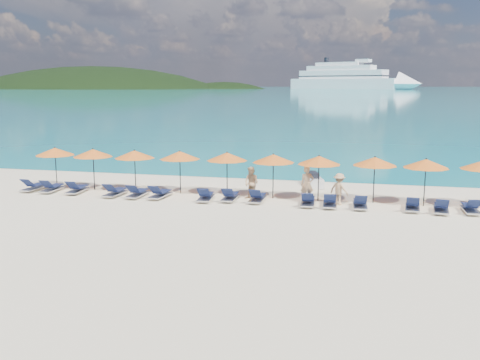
# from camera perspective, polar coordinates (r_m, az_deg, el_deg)

# --- Properties ---
(ground) EXTENTS (1400.00, 1400.00, 0.00)m
(ground) POSITION_cam_1_polar(r_m,az_deg,el_deg) (22.54, -1.76, -4.33)
(ground) COLOR beige
(sea) EXTENTS (1600.00, 1300.00, 0.01)m
(sea) POSITION_cam_1_polar(r_m,az_deg,el_deg) (681.11, 13.01, 9.50)
(sea) COLOR #1FA9B2
(sea) RESTS_ON ground
(headland_main) EXTENTS (374.00, 242.00, 126.50)m
(headland_main) POSITION_cam_1_polar(r_m,az_deg,el_deg) (640.42, -15.32, 5.97)
(headland_main) COLOR black
(headland_main) RESTS_ON ground
(headland_small) EXTENTS (162.00, 126.00, 85.50)m
(headland_small) POSITION_cam_1_polar(r_m,az_deg,el_deg) (602.93, -1.70, 6.36)
(headland_small) COLOR black
(headland_small) RESTS_ON ground
(cruise_ship) EXTENTS (142.48, 81.68, 40.64)m
(cruise_ship) POSITION_cam_1_polar(r_m,az_deg,el_deg) (591.12, 12.17, 10.49)
(cruise_ship) COLOR white
(cruise_ship) RESTS_ON ground
(jetski) EXTENTS (1.40, 2.31, 0.77)m
(jetski) POSITION_cam_1_polar(r_m,az_deg,el_deg) (30.21, 7.81, -0.05)
(jetski) COLOR silver
(jetski) RESTS_ON ground
(beachgoer_a) EXTENTS (0.74, 0.60, 1.77)m
(beachgoer_a) POSITION_cam_1_polar(r_m,az_deg,el_deg) (25.89, 7.18, -0.48)
(beachgoer_a) COLOR tan
(beachgoer_a) RESTS_ON ground
(beachgoer_b) EXTENTS (0.91, 0.74, 1.63)m
(beachgoer_b) POSITION_cam_1_polar(r_m,az_deg,el_deg) (26.41, 1.23, -0.34)
(beachgoer_b) COLOR tan
(beachgoer_b) RESTS_ON ground
(beachgoer_c) EXTENTS (1.07, 0.88, 1.51)m
(beachgoer_c) POSITION_cam_1_polar(r_m,az_deg,el_deg) (25.67, 10.53, -0.96)
(beachgoer_c) COLOR tan
(beachgoer_c) RESTS_ON ground
(umbrella_0) EXTENTS (2.10, 2.10, 2.28)m
(umbrella_0) POSITION_cam_1_polar(r_m,az_deg,el_deg) (30.86, -19.14, 2.88)
(umbrella_0) COLOR black
(umbrella_0) RESTS_ON ground
(umbrella_1) EXTENTS (2.10, 2.10, 2.28)m
(umbrella_1) POSITION_cam_1_polar(r_m,az_deg,el_deg) (29.61, -15.42, 2.79)
(umbrella_1) COLOR black
(umbrella_1) RESTS_ON ground
(umbrella_2) EXTENTS (2.10, 2.10, 2.28)m
(umbrella_2) POSITION_cam_1_polar(r_m,az_deg,el_deg) (28.56, -11.18, 2.71)
(umbrella_2) COLOR black
(umbrella_2) RESTS_ON ground
(umbrella_3) EXTENTS (2.10, 2.10, 2.28)m
(umbrella_3) POSITION_cam_1_polar(r_m,az_deg,el_deg) (27.83, -6.44, 2.64)
(umbrella_3) COLOR black
(umbrella_3) RESTS_ON ground
(umbrella_4) EXTENTS (2.10, 2.10, 2.28)m
(umbrella_4) POSITION_cam_1_polar(r_m,az_deg,el_deg) (27.15, -1.40, 2.51)
(umbrella_4) COLOR black
(umbrella_4) RESTS_ON ground
(umbrella_5) EXTENTS (2.10, 2.10, 2.28)m
(umbrella_5) POSITION_cam_1_polar(r_m,az_deg,el_deg) (26.50, 3.58, 2.31)
(umbrella_5) COLOR black
(umbrella_5) RESTS_ON ground
(umbrella_6) EXTENTS (2.10, 2.10, 2.28)m
(umbrella_6) POSITION_cam_1_polar(r_m,az_deg,el_deg) (26.12, 8.43, 2.10)
(umbrella_6) COLOR black
(umbrella_6) RESTS_ON ground
(umbrella_7) EXTENTS (2.10, 2.10, 2.28)m
(umbrella_7) POSITION_cam_1_polar(r_m,az_deg,el_deg) (26.25, 14.19, 1.94)
(umbrella_7) COLOR black
(umbrella_7) RESTS_ON ground
(umbrella_8) EXTENTS (2.10, 2.10, 2.28)m
(umbrella_8) POSITION_cam_1_polar(r_m,az_deg,el_deg) (26.23, 19.23, 1.67)
(umbrella_8) COLOR black
(umbrella_8) RESTS_ON ground
(lounger_0) EXTENTS (0.72, 1.73, 0.66)m
(lounger_0) POSITION_cam_1_polar(r_m,az_deg,el_deg) (30.68, -21.09, -0.65)
(lounger_0) COLOR silver
(lounger_0) RESTS_ON ground
(lounger_1) EXTENTS (0.68, 1.72, 0.66)m
(lounger_1) POSITION_cam_1_polar(r_m,az_deg,el_deg) (30.02, -19.41, -0.77)
(lounger_1) COLOR silver
(lounger_1) RESTS_ON ground
(lounger_2) EXTENTS (0.72, 1.73, 0.66)m
(lounger_2) POSITION_cam_1_polar(r_m,az_deg,el_deg) (29.27, -16.98, -0.90)
(lounger_2) COLOR silver
(lounger_2) RESTS_ON ground
(lounger_3) EXTENTS (0.72, 1.74, 0.66)m
(lounger_3) POSITION_cam_1_polar(r_m,az_deg,el_deg) (27.98, -13.18, -1.23)
(lounger_3) COLOR silver
(lounger_3) RESTS_ON ground
(lounger_4) EXTENTS (0.65, 1.71, 0.66)m
(lounger_4) POSITION_cam_1_polar(r_m,az_deg,el_deg) (27.48, -10.90, -1.35)
(lounger_4) COLOR silver
(lounger_4) RESTS_ON ground
(lounger_5) EXTENTS (0.76, 1.74, 0.66)m
(lounger_5) POSITION_cam_1_polar(r_m,az_deg,el_deg) (27.09, -8.53, -1.44)
(lounger_5) COLOR silver
(lounger_5) RESTS_ON ground
(lounger_6) EXTENTS (0.79, 1.75, 0.66)m
(lounger_6) POSITION_cam_1_polar(r_m,az_deg,el_deg) (26.23, -3.67, -1.73)
(lounger_6) COLOR silver
(lounger_6) RESTS_ON ground
(lounger_7) EXTENTS (0.67, 1.72, 0.66)m
(lounger_7) POSITION_cam_1_polar(r_m,az_deg,el_deg) (26.20, -1.07, -1.72)
(lounger_7) COLOR silver
(lounger_7) RESTS_ON ground
(lounger_8) EXTENTS (0.62, 1.70, 0.66)m
(lounger_8) POSITION_cam_1_polar(r_m,az_deg,el_deg) (25.91, 1.86, -1.86)
(lounger_8) COLOR silver
(lounger_8) RESTS_ON ground
(lounger_9) EXTENTS (0.71, 1.73, 0.66)m
(lounger_9) POSITION_cam_1_polar(r_m,az_deg,el_deg) (25.33, 7.26, -2.22)
(lounger_9) COLOR silver
(lounger_9) RESTS_ON ground
(lounger_10) EXTENTS (0.72, 1.73, 0.66)m
(lounger_10) POSITION_cam_1_polar(r_m,az_deg,el_deg) (25.22, 9.57, -2.34)
(lounger_10) COLOR silver
(lounger_10) RESTS_ON ground
(lounger_11) EXTENTS (0.71, 1.73, 0.66)m
(lounger_11) POSITION_cam_1_polar(r_m,az_deg,el_deg) (25.22, 12.69, -2.45)
(lounger_11) COLOR silver
(lounger_11) RESTS_ON ground
(lounger_12) EXTENTS (0.75, 1.74, 0.66)m
(lounger_12) POSITION_cam_1_polar(r_m,az_deg,el_deg) (25.43, 17.93, -2.60)
(lounger_12) COLOR silver
(lounger_12) RESTS_ON ground
(lounger_13) EXTENTS (0.77, 1.75, 0.66)m
(lounger_13) POSITION_cam_1_polar(r_m,az_deg,el_deg) (25.41, 20.67, -2.77)
(lounger_13) COLOR silver
(lounger_13) RESTS_ON ground
(lounger_14) EXTENTS (0.66, 1.71, 0.66)m
(lounger_14) POSITION_cam_1_polar(r_m,az_deg,el_deg) (25.85, 23.39, -2.74)
(lounger_14) COLOR silver
(lounger_14) RESTS_ON ground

